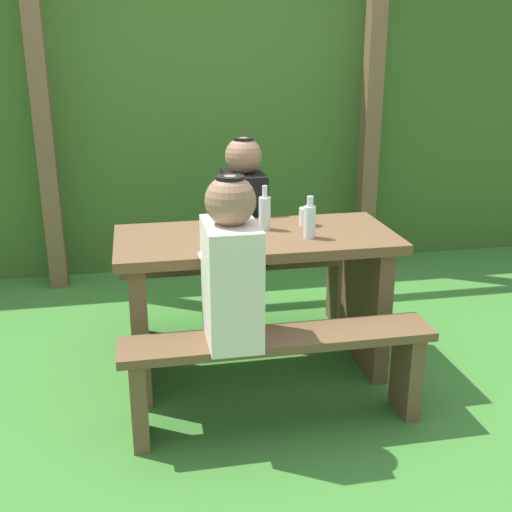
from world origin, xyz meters
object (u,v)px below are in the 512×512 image
at_px(picnic_table, 256,281).
at_px(bottle_right, 310,220).
at_px(person_black_coat, 244,205).
at_px(cell_phone, 237,232).
at_px(bench_far, 239,280).
at_px(bottle_center, 232,224).
at_px(person_white_shirt, 231,267).
at_px(drinking_glass, 306,217).
at_px(bottle_left, 265,212).
at_px(bench_near, 278,362).

bearing_deg(picnic_table, bottle_right, -22.40).
bearing_deg(person_black_coat, cell_phone, -104.33).
height_order(person_black_coat, cell_phone, person_black_coat).
xyz_separation_m(bench_far, bottle_center, (-0.14, -0.62, 0.53)).
bearing_deg(person_black_coat, person_white_shirt, -102.85).
bearing_deg(bottle_right, picnic_table, 157.60).
distance_m(person_black_coat, cell_phone, 0.49).
xyz_separation_m(picnic_table, bottle_right, (0.25, -0.10, 0.34)).
height_order(drinking_glass, bottle_left, bottle_left).
height_order(picnic_table, bench_near, picnic_table).
bearing_deg(bench_near, picnic_table, 90.00).
bearing_deg(drinking_glass, person_black_coat, 123.17).
distance_m(bench_near, person_white_shirt, 0.51).
bearing_deg(cell_phone, person_white_shirt, -79.68).
xyz_separation_m(bench_near, bottle_center, (-0.14, 0.43, 0.53)).
xyz_separation_m(person_black_coat, bottle_right, (0.22, -0.62, 0.06)).
bearing_deg(bottle_right, person_white_shirt, -137.43).
relative_size(picnic_table, bottle_left, 6.12).
height_order(bottle_right, bottle_center, bottle_center).
xyz_separation_m(person_white_shirt, cell_phone, (0.12, 0.57, -0.02)).
relative_size(bench_far, drinking_glass, 15.14).
height_order(person_white_shirt, cell_phone, person_white_shirt).
bearing_deg(person_black_coat, drinking_glass, -56.83).
bearing_deg(bottle_left, picnic_table, -125.64).
height_order(bench_near, person_black_coat, person_black_coat).
bearing_deg(bottle_center, drinking_glass, 27.10).
relative_size(bench_near, bottle_right, 6.71).
xyz_separation_m(bench_near, drinking_glass, (0.29, 0.64, 0.48)).
relative_size(person_white_shirt, drinking_glass, 7.78).
relative_size(picnic_table, person_white_shirt, 1.95).
distance_m(bottle_left, bottle_center, 0.27).
height_order(picnic_table, bottle_center, bottle_center).
bearing_deg(cell_phone, bench_far, 101.10).
height_order(picnic_table, cell_phone, cell_phone).
bearing_deg(cell_phone, bottle_left, 36.84).
height_order(person_black_coat, bottle_left, person_black_coat).
bearing_deg(bottle_right, cell_phone, 156.46).
relative_size(person_black_coat, bottle_left, 3.15).
xyz_separation_m(picnic_table, bench_near, (0.00, -0.52, -0.19)).
height_order(bench_near, cell_phone, cell_phone).
relative_size(drinking_glass, bottle_center, 0.42).
bearing_deg(person_white_shirt, bottle_right, 42.57).
bearing_deg(drinking_glass, cell_phone, -168.84).
bearing_deg(cell_phone, bench_near, -58.96).
bearing_deg(picnic_table, bench_far, 90.00).
height_order(bench_near, bottle_right, bottle_right).
distance_m(bench_far, bottle_left, 0.69).
xyz_separation_m(bench_far, drinking_glass, (0.29, -0.40, 0.48)).
xyz_separation_m(bench_near, bottle_left, (0.06, 0.61, 0.53)).
relative_size(drinking_glass, bottle_right, 0.44).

